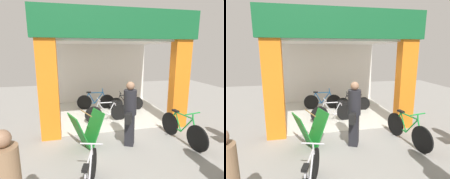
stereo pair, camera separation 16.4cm
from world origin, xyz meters
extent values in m
plane|color=gray|center=(0.00, 0.00, 0.00)|extent=(17.08, 17.08, 0.00)
cube|color=beige|center=(0.00, 1.83, 0.01)|extent=(4.54, 3.66, 0.02)
cube|color=silver|center=(0.00, 3.66, 1.41)|extent=(4.54, 0.12, 2.81)
cube|color=orange|center=(-2.01, 0.00, 1.41)|extent=(0.53, 0.36, 2.81)
cube|color=orange|center=(2.01, 0.00, 1.41)|extent=(0.53, 0.36, 2.81)
cube|color=#14592D|center=(0.00, -0.15, 3.22)|extent=(4.74, 0.20, 0.81)
cube|color=silver|center=(0.00, 1.83, 2.78)|extent=(4.54, 3.66, 0.06)
cylinder|color=black|center=(-0.86, 2.43, 0.31)|extent=(0.63, 0.12, 0.63)
cylinder|color=black|center=(0.10, 2.31, 0.31)|extent=(0.63, 0.12, 0.63)
cylinder|color=blue|center=(-0.63, 2.40, 0.29)|extent=(0.42, 0.09, 0.08)
cylinder|color=blue|center=(-0.54, 2.39, 0.49)|extent=(0.27, 0.07, 0.47)
cylinder|color=blue|center=(-0.25, 2.35, 0.50)|extent=(0.39, 0.08, 0.49)
cylinder|color=blue|center=(-0.37, 2.37, 0.73)|extent=(0.60, 0.11, 0.05)
cylinder|color=blue|center=(-0.75, 2.42, 0.52)|extent=(0.21, 0.06, 0.42)
cylinder|color=blue|center=(0.01, 2.32, 0.52)|extent=(0.19, 0.06, 0.43)
cylinder|color=blue|center=(-0.08, 2.33, 0.80)|extent=(0.06, 0.04, 0.13)
cylinder|color=blue|center=(-0.09, 2.33, 0.86)|extent=(0.09, 0.44, 0.03)
cube|color=black|center=(-0.67, 2.40, 0.75)|extent=(0.20, 0.12, 0.05)
cylinder|color=black|center=(1.28, 1.87, 0.28)|extent=(0.57, 0.08, 0.57)
cylinder|color=black|center=(0.41, 1.94, 0.28)|extent=(0.57, 0.08, 0.57)
cylinder|color=black|center=(1.08, 1.89, 0.26)|extent=(0.38, 0.06, 0.07)
cylinder|color=black|center=(1.00, 1.89, 0.45)|extent=(0.25, 0.05, 0.43)
cylinder|color=black|center=(0.73, 1.91, 0.45)|extent=(0.35, 0.06, 0.44)
cylinder|color=black|center=(0.84, 1.91, 0.66)|extent=(0.54, 0.07, 0.05)
cylinder|color=black|center=(1.19, 1.88, 0.47)|extent=(0.19, 0.05, 0.38)
cylinder|color=black|center=(0.50, 1.93, 0.47)|extent=(0.17, 0.04, 0.39)
cylinder|color=black|center=(0.58, 1.93, 0.72)|extent=(0.05, 0.03, 0.12)
cylinder|color=black|center=(0.59, 1.93, 0.78)|extent=(0.06, 0.40, 0.03)
cube|color=black|center=(1.11, 1.89, 0.68)|extent=(0.18, 0.10, 0.04)
cylinder|color=black|center=(0.26, 0.89, 0.30)|extent=(0.61, 0.09, 0.61)
cylinder|color=black|center=(-0.68, 0.81, 0.30)|extent=(0.61, 0.09, 0.61)
cylinder|color=silver|center=(0.04, 0.87, 0.28)|extent=(0.41, 0.07, 0.08)
cylinder|color=silver|center=(-0.05, 0.87, 0.48)|extent=(0.27, 0.05, 0.46)
cylinder|color=silver|center=(-0.34, 0.84, 0.49)|extent=(0.37, 0.06, 0.48)
cylinder|color=silver|center=(-0.22, 0.85, 0.71)|extent=(0.58, 0.08, 0.05)
cylinder|color=silver|center=(0.16, 0.88, 0.50)|extent=(0.20, 0.05, 0.41)
cylinder|color=silver|center=(-0.58, 0.82, 0.51)|extent=(0.18, 0.05, 0.42)
cylinder|color=silver|center=(-0.50, 0.83, 0.78)|extent=(0.05, 0.04, 0.13)
cylinder|color=silver|center=(-0.49, 0.83, 0.84)|extent=(0.06, 0.42, 0.03)
cube|color=black|center=(0.07, 0.88, 0.73)|extent=(0.19, 0.11, 0.05)
cylinder|color=black|center=(-1.05, -1.98, 0.30)|extent=(0.21, 0.59, 0.60)
cylinder|color=silver|center=(-1.23, -2.59, 0.48)|extent=(0.11, 0.26, 0.45)
cylinder|color=silver|center=(-1.14, -2.31, 0.48)|extent=(0.14, 0.36, 0.47)
cylinder|color=silver|center=(-1.18, -2.42, 0.70)|extent=(0.20, 0.57, 0.05)
cylinder|color=silver|center=(-1.07, -2.07, 0.51)|extent=(0.08, 0.18, 0.42)
cylinder|color=silver|center=(-1.10, -2.15, 0.77)|extent=(0.05, 0.06, 0.13)
cylinder|color=silver|center=(-1.10, -2.16, 0.83)|extent=(0.41, 0.15, 0.03)
cube|color=black|center=(-1.26, -2.70, 0.72)|extent=(0.14, 0.20, 0.05)
cylinder|color=black|center=(1.44, -0.55, 0.34)|extent=(0.16, 0.67, 0.67)
cylinder|color=black|center=(1.61, -1.58, 0.34)|extent=(0.16, 0.67, 0.67)
cylinder|color=#198C33|center=(1.48, -0.79, 0.31)|extent=(0.11, 0.45, 0.09)
cylinder|color=#198C33|center=(1.50, -0.88, 0.53)|extent=(0.08, 0.30, 0.51)
cylinder|color=#198C33|center=(1.55, -1.20, 0.54)|extent=(0.10, 0.41, 0.53)
cylinder|color=#198C33|center=(1.53, -1.07, 0.78)|extent=(0.14, 0.64, 0.05)
cylinder|color=#198C33|center=(1.46, -0.66, 0.56)|extent=(0.07, 0.22, 0.45)
cylinder|color=#198C33|center=(1.60, -1.47, 0.56)|extent=(0.07, 0.20, 0.47)
cylinder|color=#198C33|center=(1.58, -1.38, 0.86)|extent=(0.05, 0.06, 0.14)
cylinder|color=#198C33|center=(1.58, -1.37, 0.93)|extent=(0.47, 0.11, 0.03)
cube|color=black|center=(1.48, -0.76, 0.81)|extent=(0.13, 0.22, 0.05)
cube|color=#197226|center=(-1.24, -0.82, 0.47)|extent=(0.59, 0.70, 0.95)
cube|color=#197226|center=(-0.89, -0.69, 0.47)|extent=(0.59, 0.70, 0.95)
cylinder|color=olive|center=(-1.07, -0.75, 0.94)|extent=(0.24, 0.57, 0.03)
cube|color=black|center=(0.07, -0.86, 0.43)|extent=(0.35, 0.38, 0.85)
cylinder|color=black|center=(0.07, -0.86, 1.18)|extent=(0.45, 0.45, 0.65)
sphere|color=#8C664C|center=(0.07, -0.86, 1.61)|extent=(0.21, 0.21, 0.21)
cube|color=black|center=(-0.06, -1.14, 0.85)|extent=(0.24, 0.29, 0.24)
cylinder|color=#8C6B4C|center=(-2.20, -3.17, 1.17)|extent=(0.36, 0.36, 0.56)
sphere|color=#8C664C|center=(-2.20, -3.17, 1.55)|extent=(0.20, 0.20, 0.20)
camera|label=1|loc=(-1.44, -5.30, 2.52)|focal=30.03mm
camera|label=2|loc=(-1.28, -5.34, 2.52)|focal=30.03mm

